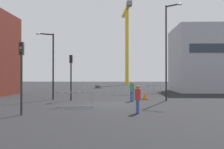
# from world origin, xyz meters

# --- Properties ---
(ground) EXTENTS (160.00, 160.00, 0.00)m
(ground) POSITION_xyz_m (0.00, 0.00, 0.00)
(ground) COLOR black
(office_block) EXTENTS (12.95, 8.34, 8.94)m
(office_block) POSITION_xyz_m (14.81, 15.84, 4.47)
(office_block) COLOR #A8AAB2
(office_block) RESTS_ON ground
(construction_crane) EXTENTS (2.41, 13.76, 20.20)m
(construction_crane) POSITION_xyz_m (2.43, 44.04, 13.21)
(construction_crane) COLOR yellow
(construction_crane) RESTS_ON ground
(streetlamp_tall) EXTENTS (1.28, 0.97, 8.37)m
(streetlamp_tall) POSITION_xyz_m (4.93, 2.55, 4.81)
(streetlamp_tall) COLOR #232326
(streetlamp_tall) RESTS_ON ground
(streetlamp_short) EXTENTS (1.49, 0.85, 6.10)m
(streetlamp_short) POSITION_xyz_m (-5.61, 3.32, 3.65)
(streetlamp_short) COLOR black
(streetlamp_short) RESTS_ON ground
(traffic_light_island) EXTENTS (0.24, 0.37, 4.03)m
(traffic_light_island) POSITION_xyz_m (-3.60, 2.63, 2.70)
(traffic_light_island) COLOR black
(traffic_light_island) RESTS_ON ground
(traffic_light_corner) EXTENTS (0.28, 0.38, 4.03)m
(traffic_light_corner) POSITION_xyz_m (-4.67, -5.61, 2.70)
(traffic_light_corner) COLOR #2D2D30
(traffic_light_corner) RESTS_ON ground
(pedestrian_walking) EXTENTS (0.34, 0.34, 1.74)m
(pedestrian_walking) POSITION_xyz_m (1.79, 2.05, 1.01)
(pedestrian_walking) COLOR #33519E
(pedestrian_walking) RESTS_ON ground
(pedestrian_waiting) EXTENTS (0.34, 0.34, 1.62)m
(pedestrian_waiting) POSITION_xyz_m (1.80, -4.75, 0.94)
(pedestrian_waiting) COLOR #33519E
(pedestrian_waiting) RESTS_ON ground
(safety_barrier_mid_span) EXTENTS (1.81, 0.32, 1.08)m
(safety_barrier_mid_span) POSITION_xyz_m (4.82, 10.57, 0.56)
(safety_barrier_mid_span) COLOR gray
(safety_barrier_mid_span) RESTS_ON ground
(safety_barrier_left_run) EXTENTS (2.59, 0.11, 1.08)m
(safety_barrier_left_run) POSITION_xyz_m (-2.31, -2.39, 0.56)
(safety_barrier_left_run) COLOR gray
(safety_barrier_left_run) RESTS_ON ground
(safety_barrier_right_run) EXTENTS (2.35, 0.24, 1.08)m
(safety_barrier_right_run) POSITION_xyz_m (-5.02, 13.14, 0.56)
(safety_barrier_right_run) COLOR #B2B5BA
(safety_barrier_right_run) RESTS_ON ground
(safety_barrier_front) EXTENTS (2.06, 0.24, 1.08)m
(safety_barrier_front) POSITION_xyz_m (0.93, 8.85, 0.56)
(safety_barrier_front) COLOR #9EA0A5
(safety_barrier_front) RESTS_ON ground
(traffic_cone_by_barrier) EXTENTS (0.65, 0.65, 0.66)m
(traffic_cone_by_barrier) POSITION_xyz_m (3.07, 3.77, 0.31)
(traffic_cone_by_barrier) COLOR black
(traffic_cone_by_barrier) RESTS_ON ground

